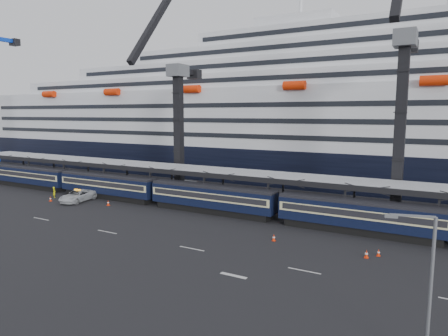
% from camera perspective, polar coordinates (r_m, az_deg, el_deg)
% --- Properties ---
extents(ground, '(260.00, 260.00, 0.00)m').
position_cam_1_polar(ground, '(44.44, 0.50, -10.38)').
color(ground, black).
rests_on(ground, ground).
extents(lane_markings, '(111.00, 4.27, 0.02)m').
position_cam_1_polar(lane_markings, '(36.74, 7.97, -14.43)').
color(lane_markings, beige).
rests_on(lane_markings, ground).
extents(train, '(133.05, 3.00, 4.05)m').
position_cam_1_polar(train, '(54.49, 1.28, -4.56)').
color(train, black).
rests_on(train, ground).
extents(canopy, '(130.00, 6.25, 5.53)m').
position_cam_1_polar(canopy, '(55.58, 7.47, -1.18)').
color(canopy, '#93959B').
rests_on(canopy, ground).
extents(cruise_ship, '(214.09, 28.84, 34.00)m').
position_cam_1_polar(cruise_ship, '(85.73, 14.91, 6.52)').
color(cruise_ship, black).
rests_on(cruise_ship, ground).
extents(crane_dark_near, '(4.50, 17.75, 35.08)m').
position_cam_1_polar(crane_dark_near, '(68.71, -6.71, 6.13)').
color(crane_dark_near, '#51555A').
rests_on(crane_dark_near, ground).
extents(crane_dark_mid, '(4.50, 18.24, 39.64)m').
position_cam_1_polar(crane_dark_mid, '(54.86, 23.88, 6.61)').
color(crane_dark_mid, '#51555A').
rests_on(crane_dark_mid, ground).
extents(pickup_truck, '(4.07, 6.97, 1.82)m').
position_cam_1_polar(pickup_truck, '(67.49, -20.18, -3.75)').
color(pickup_truck, '#B7BBBF').
rests_on(pickup_truck, ground).
extents(worker, '(0.78, 0.68, 1.79)m').
position_cam_1_polar(worker, '(72.18, -23.09, -3.19)').
color(worker, yellow).
rests_on(worker, ground).
extents(street_lamp, '(2.55, 0.83, 8.56)m').
position_cam_1_polar(street_lamp, '(24.68, 26.89, -14.36)').
color(street_lamp, slate).
rests_on(street_lamp, ground).
extents(traffic_cone_b, '(0.41, 0.41, 0.81)m').
position_cam_1_polar(traffic_cone_b, '(69.39, -23.55, -4.05)').
color(traffic_cone_b, red).
rests_on(traffic_cone_b, ground).
extents(traffic_cone_c, '(0.44, 0.44, 0.87)m').
position_cam_1_polar(traffic_cone_c, '(63.23, -16.22, -4.79)').
color(traffic_cone_c, red).
rests_on(traffic_cone_c, ground).
extents(traffic_cone_d, '(0.39, 0.39, 0.77)m').
position_cam_1_polar(traffic_cone_d, '(44.69, 7.13, -9.82)').
color(traffic_cone_d, red).
rests_on(traffic_cone_d, ground).
extents(traffic_cone_e, '(0.41, 0.41, 0.82)m').
position_cam_1_polar(traffic_cone_e, '(41.76, 19.68, -11.47)').
color(traffic_cone_e, red).
rests_on(traffic_cone_e, ground).
extents(traffic_cone_f, '(0.36, 0.36, 0.72)m').
position_cam_1_polar(traffic_cone_f, '(42.69, 21.21, -11.19)').
color(traffic_cone_f, red).
rests_on(traffic_cone_f, ground).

